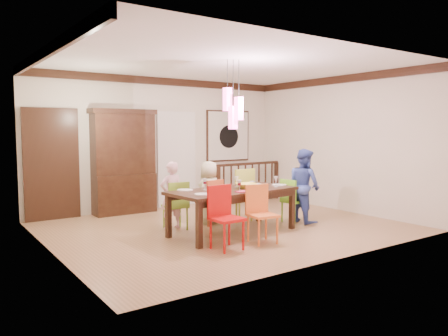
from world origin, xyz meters
TOP-DOWN VIEW (x-y plane):
  - floor at (0.00, 0.00)m, footprint 6.00×6.00m
  - ceiling at (0.00, 0.00)m, footprint 6.00×6.00m
  - wall_back at (0.00, 2.50)m, footprint 6.00×0.00m
  - wall_left at (-3.00, 0.00)m, footprint 0.00×5.00m
  - wall_right at (3.00, 0.00)m, footprint 0.00×5.00m
  - crown_molding at (0.00, 0.00)m, footprint 6.00×5.00m
  - panel_door at (-2.40, 2.45)m, footprint 1.04×0.07m
  - white_doorway at (0.35, 2.46)m, footprint 0.97×0.05m
  - painting at (1.80, 2.46)m, footprint 1.25×0.06m
  - pendant_cluster at (-0.17, -0.46)m, footprint 0.27×0.21m
  - dining_table at (-0.17, -0.46)m, footprint 2.27×1.18m
  - chair_far_left at (-0.84, 0.34)m, footprint 0.42×0.42m
  - chair_far_mid at (-0.12, 0.35)m, footprint 0.42×0.42m
  - chair_far_right at (0.50, 0.30)m, footprint 0.48×0.48m
  - chair_near_left at (-0.84, -1.24)m, footprint 0.43×0.43m
  - chair_near_mid at (-0.17, -1.25)m, footprint 0.46×0.46m
  - chair_end_right at (1.30, -0.39)m, footprint 0.42×0.42m
  - china_hutch at (-1.00, 2.30)m, footprint 1.37×0.46m
  - balustrade at (2.06, 1.95)m, footprint 2.06×0.17m
  - person_far_left at (-0.86, 0.45)m, footprint 0.45×0.31m
  - person_far_mid at (-0.09, 0.40)m, footprint 0.67×0.58m
  - person_end_right at (1.45, -0.51)m, footprint 0.59×0.72m
  - serving_bowl at (0.10, -0.48)m, footprint 0.43×0.43m
  - small_bowl at (-0.47, -0.47)m, footprint 0.22×0.22m
  - cup_left at (-0.67, -0.54)m, footprint 0.15×0.15m
  - cup_right at (0.39, -0.28)m, footprint 0.11×0.11m
  - plate_far_left at (-0.91, -0.13)m, footprint 0.26×0.26m
  - plate_far_mid at (-0.17, -0.12)m, footprint 0.26×0.26m
  - plate_far_right at (0.51, -0.18)m, footprint 0.26×0.26m
  - plate_near_left at (-0.92, -0.71)m, footprint 0.26×0.26m
  - plate_near_mid at (0.22, -0.71)m, footprint 0.26×0.26m
  - plate_end_right at (0.82, -0.52)m, footprint 0.26×0.26m
  - wine_glass_a at (-0.62, -0.29)m, footprint 0.08×0.08m
  - wine_glass_b at (0.05, -0.27)m, footprint 0.08×0.08m
  - wine_glass_c at (-0.27, -0.77)m, footprint 0.08×0.08m
  - wine_glass_d at (0.61, -0.66)m, footprint 0.08×0.08m
  - napkin at (-0.26, -0.82)m, footprint 0.18×0.14m

SIDE VIEW (x-z plane):
  - floor at x=0.00m, z-range 0.00..0.00m
  - chair_end_right at x=1.30m, z-range 0.06..0.88m
  - chair_far_mid at x=-0.12m, z-range 0.06..0.90m
  - chair_far_left at x=-0.84m, z-range 0.06..0.91m
  - balustrade at x=2.06m, z-range 0.02..0.98m
  - chair_near_mid at x=-0.17m, z-range 0.06..0.96m
  - chair_near_left at x=-0.84m, z-range 0.07..1.00m
  - chair_far_right at x=0.50m, z-range 0.07..1.09m
  - person_far_mid at x=-0.09m, z-range 0.00..1.17m
  - person_far_left at x=-0.86m, z-range 0.00..1.19m
  - dining_table at x=-0.17m, z-range 0.29..1.04m
  - person_end_right at x=1.45m, z-range 0.00..1.39m
  - plate_far_left at x=-0.91m, z-range 0.75..0.76m
  - plate_far_mid at x=-0.17m, z-range 0.75..0.76m
  - plate_far_right at x=0.51m, z-range 0.75..0.76m
  - plate_near_left at x=-0.92m, z-range 0.75..0.76m
  - plate_near_mid at x=0.22m, z-range 0.75..0.76m
  - plate_end_right at x=0.82m, z-range 0.75..0.76m
  - napkin at x=-0.26m, z-range 0.75..0.76m
  - small_bowl at x=-0.47m, z-range 0.75..0.81m
  - cup_right at x=0.39m, z-range 0.75..0.83m
  - serving_bowl at x=0.10m, z-range 0.75..0.84m
  - cup_left at x=-0.67m, z-range 0.75..0.85m
  - wine_glass_a at x=-0.62m, z-range 0.75..0.94m
  - wine_glass_b at x=0.05m, z-range 0.75..0.94m
  - wine_glass_c at x=-0.27m, z-range 0.75..0.94m
  - wine_glass_d at x=0.61m, z-range 0.75..0.94m
  - panel_door at x=-2.40m, z-range -0.07..2.17m
  - white_doorway at x=0.35m, z-range -0.06..2.16m
  - china_hutch at x=-1.00m, z-range 0.01..2.18m
  - wall_back at x=0.00m, z-range -1.55..4.45m
  - wall_left at x=-3.00m, z-range -1.05..3.95m
  - wall_right at x=3.00m, z-range -1.05..3.95m
  - painting at x=1.80m, z-range 0.97..2.22m
  - pendant_cluster at x=-0.17m, z-range 1.54..2.68m
  - crown_molding at x=0.00m, z-range 2.74..2.90m
  - ceiling at x=0.00m, z-range 2.90..2.90m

